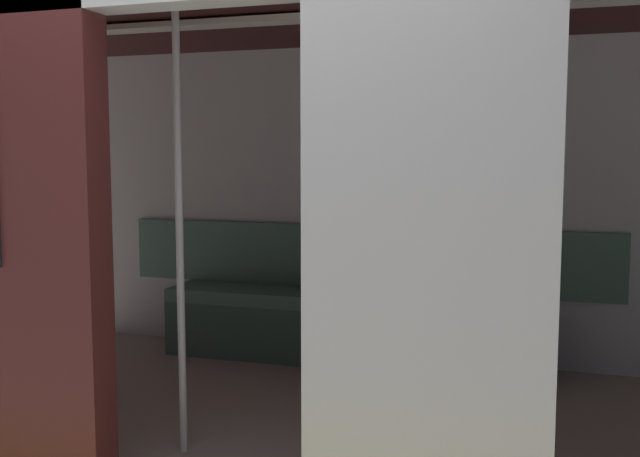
# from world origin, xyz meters

# --- Properties ---
(train_car) EXTENTS (6.40, 2.69, 2.30)m
(train_car) POSITION_xyz_m (0.05, -1.17, 1.51)
(train_car) COLOR silver
(train_car) RESTS_ON ground_plane
(bench_seat) EXTENTS (2.63, 0.44, 0.48)m
(bench_seat) POSITION_xyz_m (0.00, -2.17, 0.37)
(bench_seat) COLOR #4C7566
(bench_seat) RESTS_ON ground_plane
(person_seated) EXTENTS (0.55, 0.69, 1.21)m
(person_seated) POSITION_xyz_m (-0.24, -2.12, 0.69)
(person_seated) COLOR pink
(person_seated) RESTS_ON ground_plane
(handbag) EXTENTS (0.26, 0.15, 0.17)m
(handbag) POSITION_xyz_m (0.20, -2.26, 0.56)
(handbag) COLOR brown
(handbag) RESTS_ON bench_seat
(book) EXTENTS (0.18, 0.24, 0.03)m
(book) POSITION_xyz_m (-0.64, -2.24, 0.49)
(book) COLOR #B22D2D
(book) RESTS_ON bench_seat
(grab_pole_door) EXTENTS (0.04, 0.04, 2.16)m
(grab_pole_door) POSITION_xyz_m (0.38, -0.53, 1.08)
(grab_pole_door) COLOR silver
(grab_pole_door) RESTS_ON ground_plane
(grab_pole_far) EXTENTS (0.04, 0.04, 2.16)m
(grab_pole_far) POSITION_xyz_m (-0.38, -0.57, 1.08)
(grab_pole_far) COLOR silver
(grab_pole_far) RESTS_ON ground_plane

